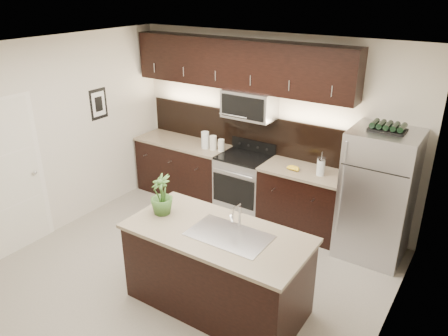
# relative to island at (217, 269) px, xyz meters

# --- Properties ---
(ground) EXTENTS (4.50, 4.50, 0.00)m
(ground) POSITION_rel_island_xyz_m (-0.60, 0.31, -0.47)
(ground) COLOR gray
(ground) RESTS_ON ground
(room_walls) EXTENTS (4.52, 4.02, 2.71)m
(room_walls) POSITION_rel_island_xyz_m (-0.71, 0.27, 1.22)
(room_walls) COLOR beige
(room_walls) RESTS_ON ground
(counter_run) EXTENTS (3.51, 0.65, 0.94)m
(counter_run) POSITION_rel_island_xyz_m (-1.06, 2.00, -0.00)
(counter_run) COLOR black
(counter_run) RESTS_ON ground
(upper_fixtures) EXTENTS (3.49, 0.40, 1.66)m
(upper_fixtures) POSITION_rel_island_xyz_m (-1.03, 2.15, 1.67)
(upper_fixtures) COLOR black
(upper_fixtures) RESTS_ON counter_run
(island) EXTENTS (1.96, 0.96, 0.94)m
(island) POSITION_rel_island_xyz_m (0.00, 0.00, 0.00)
(island) COLOR black
(island) RESTS_ON ground
(sink_faucet) EXTENTS (0.84, 0.50, 0.28)m
(sink_faucet) POSITION_rel_island_xyz_m (0.15, 0.01, 0.48)
(sink_faucet) COLOR silver
(sink_faucet) RESTS_ON island
(refrigerator) EXTENTS (0.82, 0.74, 1.70)m
(refrigerator) POSITION_rel_island_xyz_m (1.13, 1.94, 0.38)
(refrigerator) COLOR #B2B2B7
(refrigerator) RESTS_ON ground
(wine_rack) EXTENTS (0.42, 0.26, 0.10)m
(wine_rack) POSITION_rel_island_xyz_m (1.13, 1.94, 1.28)
(wine_rack) COLOR black
(wine_rack) RESTS_ON refrigerator
(plant) EXTENTS (0.34, 0.34, 0.46)m
(plant) POSITION_rel_island_xyz_m (-0.73, -0.01, 0.70)
(plant) COLOR #375E25
(plant) RESTS_ON island
(canisters) EXTENTS (0.39, 0.13, 0.26)m
(canisters) POSITION_rel_island_xyz_m (-1.43, 1.96, 0.58)
(canisters) COLOR silver
(canisters) RESTS_ON counter_run
(french_press) EXTENTS (0.11, 0.11, 0.32)m
(french_press) POSITION_rel_island_xyz_m (0.36, 1.95, 0.59)
(french_press) COLOR silver
(french_press) RESTS_ON counter_run
(bananas) EXTENTS (0.20, 0.16, 0.06)m
(bananas) POSITION_rel_island_xyz_m (-0.06, 1.92, 0.50)
(bananas) COLOR yellow
(bananas) RESTS_ON counter_run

